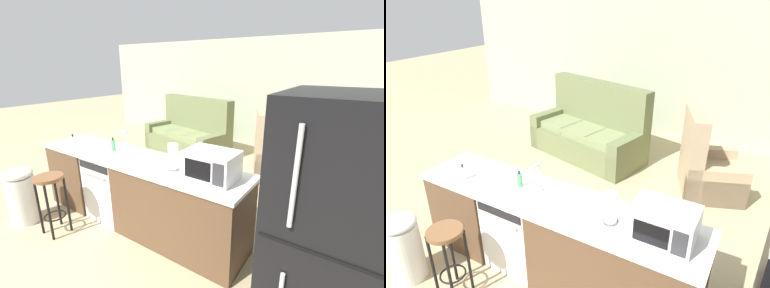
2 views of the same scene
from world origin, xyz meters
The scene contains 16 objects.
ground_plane centered at (0.00, 0.00, 0.00)m, with size 24.00×24.00×0.00m, color tan.
wall_back centered at (0.30, 4.20, 1.30)m, with size 10.00×0.06×2.60m.
kitchen_counter centered at (0.24, 0.00, 0.42)m, with size 2.94×0.66×0.90m.
dishwasher centered at (-0.25, 0.00, 0.42)m, with size 0.58×0.61×0.84m.
stove_range centered at (2.35, 0.55, 0.45)m, with size 0.76×0.68×0.90m.
refrigerator centered at (2.35, -0.55, 0.92)m, with size 0.72×0.73×1.84m.
microwave centered at (1.22, 0.00, 1.04)m, with size 0.50×0.37×0.28m.
sink_faucet centered at (-0.03, 0.07, 1.03)m, with size 0.07×0.18×0.30m.
paper_towel_roll centered at (0.78, -0.03, 1.04)m, with size 0.14×0.14×0.28m.
soap_bottle centered at (-0.25, 0.03, 0.97)m, with size 0.06×0.06×0.18m.
dish_soap_bottle centered at (-0.84, -0.15, 0.97)m, with size 0.06×0.06×0.18m.
kettle centered at (2.52, 0.68, 0.99)m, with size 0.21×0.17×0.19m.
bar_stool centered at (-0.53, -0.69, 0.54)m, with size 0.32×0.32×0.74m.
trash_bin centered at (-1.09, -0.79, 0.38)m, with size 0.35×0.35×0.74m.
couch centered at (-0.88, 2.70, 0.39)m, with size 2.15×1.34×1.27m.
armchair centered at (1.12, 2.41, 0.35)m, with size 1.06×1.09×1.20m.
Camera 1 is at (2.35, -2.02, 1.96)m, focal length 24.00 mm.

